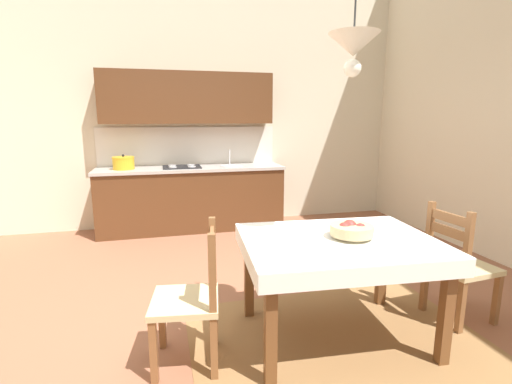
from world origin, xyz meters
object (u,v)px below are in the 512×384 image
Objects in this scene: dining_chair_tv_side at (192,299)px; pendant_lamp at (353,46)px; fruit_bowl at (351,230)px; kitchen_cabinetry at (191,170)px; dining_chair_window_side at (458,266)px; dining_table at (338,255)px.

pendant_lamp is at bearing -1.08° from dining_chair_tv_side.
pendant_lamp is at bearing -150.77° from fruit_bowl.
pendant_lamp is at bearing -75.74° from kitchen_cabinetry.
fruit_bowl is 0.37× the size of pendant_lamp.
kitchen_cabinetry is at bearing 104.26° from pendant_lamp.
dining_chair_tv_side is at bearing 178.92° from pendant_lamp.
kitchen_cabinetry reaches higher than dining_chair_tv_side.
dining_chair_window_side is 3.10× the size of fruit_bowl.
kitchen_cabinetry is at bearing 120.76° from dining_chair_window_side.
dining_table is at bearing -179.73° from dining_chair_window_side.
dining_chair_tv_side is 1.18m from fruit_bowl.
pendant_lamp reaches higher than dining_table.
kitchen_cabinetry is at bearing 105.74° from fruit_bowl.
kitchen_cabinetry is 2.79× the size of dining_chair_tv_side.
kitchen_cabinetry is 3.16m from dining_table.
pendant_lamp is (0.79, -3.11, 1.16)m from kitchen_cabinetry.
dining_chair_tv_side is (-0.25, -3.09, -0.41)m from kitchen_cabinetry.
dining_table is 1.51× the size of dining_chair_tv_side.
dining_chair_tv_side is 1.16× the size of pendant_lamp.
fruit_bowl is 1.20m from pendant_lamp.
fruit_bowl reaches higher than dining_table.
dining_chair_tv_side reaches higher than dining_table.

